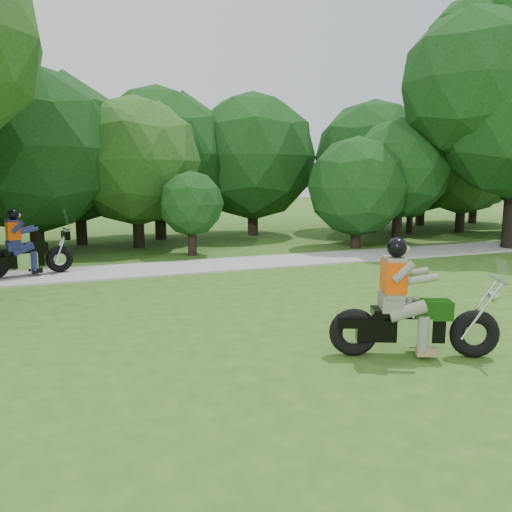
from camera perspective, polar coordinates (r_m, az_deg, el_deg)
ground at (r=9.84m, az=17.51°, el=-8.54°), size 100.00×100.00×0.00m
walkway at (r=16.67m, az=0.45°, el=-0.72°), size 60.00×2.20×0.06m
tree_line at (r=22.58m, az=-6.46°, el=10.89°), size 38.58×12.06×7.26m
chopper_motorcycle at (r=8.46m, az=16.80°, el=-6.32°), size 2.66×1.48×1.96m
touring_motorcycle at (r=15.62m, az=-25.25°, el=0.42°), size 2.51×1.22×1.94m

